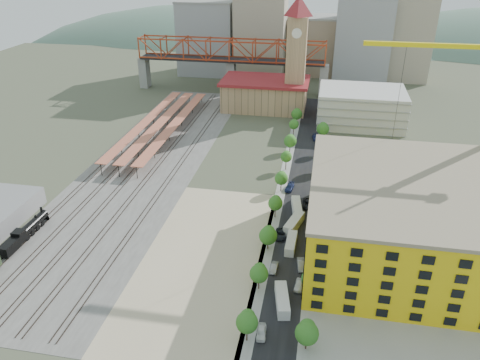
% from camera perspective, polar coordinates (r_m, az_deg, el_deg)
% --- Properties ---
extents(ground, '(400.00, 400.00, 0.00)m').
position_cam_1_polar(ground, '(137.84, 0.43, -1.96)').
color(ground, '#474C38').
rests_on(ground, ground).
extents(ballast_strip, '(36.00, 165.00, 0.06)m').
position_cam_1_polar(ballast_strip, '(162.07, -11.10, 2.18)').
color(ballast_strip, '#605E59').
rests_on(ballast_strip, ground).
extents(dirt_lot, '(28.00, 67.00, 0.06)m').
position_cam_1_polar(dirt_lot, '(112.68, -4.47, -9.42)').
color(dirt_lot, tan).
rests_on(dirt_lot, ground).
extents(street_asphalt, '(12.00, 170.00, 0.06)m').
position_cam_1_polar(street_asphalt, '(149.54, 7.49, 0.27)').
color(street_asphalt, black).
rests_on(street_asphalt, ground).
extents(sidewalk_west, '(3.00, 170.00, 0.04)m').
position_cam_1_polar(sidewalk_west, '(149.83, 5.40, 0.44)').
color(sidewalk_west, gray).
rests_on(sidewalk_west, ground).
extents(sidewalk_east, '(3.00, 170.00, 0.04)m').
position_cam_1_polar(sidewalk_east, '(149.46, 9.59, 0.09)').
color(sidewalk_east, gray).
rests_on(sidewalk_east, ground).
extents(construction_pad, '(50.00, 90.00, 0.06)m').
position_cam_1_polar(construction_pad, '(121.58, 20.23, -8.22)').
color(construction_pad, gray).
rests_on(construction_pad, ground).
extents(rail_tracks, '(26.56, 160.00, 0.18)m').
position_cam_1_polar(rail_tracks, '(162.66, -11.69, 2.26)').
color(rail_tracks, '#382B23').
rests_on(rail_tracks, ground).
extents(platform_canopies, '(16.00, 80.00, 4.12)m').
position_cam_1_polar(platform_canopies, '(185.98, -9.68, 6.92)').
color(platform_canopies, '#C46E4B').
rests_on(platform_canopies, ground).
extents(station_hall, '(38.00, 24.00, 13.10)m').
position_cam_1_polar(station_hall, '(211.11, 3.07, 10.47)').
color(station_hall, tan).
rests_on(station_hall, ground).
extents(clock_tower, '(12.00, 12.00, 52.00)m').
position_cam_1_polar(clock_tower, '(202.71, 6.94, 16.04)').
color(clock_tower, tan).
rests_on(clock_tower, ground).
extents(parking_garage, '(34.00, 26.00, 14.00)m').
position_cam_1_polar(parking_garage, '(198.50, 14.53, 8.66)').
color(parking_garage, silver).
rests_on(parking_garage, ground).
extents(truss_bridge, '(94.00, 9.60, 25.60)m').
position_cam_1_polar(truss_bridge, '(233.34, -1.10, 15.20)').
color(truss_bridge, gray).
rests_on(truss_bridge, ground).
extents(construction_building, '(44.60, 50.60, 18.80)m').
position_cam_1_polar(construction_building, '(116.10, 19.51, -4.34)').
color(construction_building, yellow).
rests_on(construction_building, ground).
extents(street_trees, '(15.40, 124.40, 8.00)m').
position_cam_1_polar(street_trees, '(140.69, 7.22, -1.55)').
color(street_trees, '#306F21').
rests_on(street_trees, ground).
extents(skyline, '(133.00, 46.00, 60.00)m').
position_cam_1_polar(skyline, '(265.01, 7.81, 17.28)').
color(skyline, '#9EA0A3').
rests_on(skyline, ground).
extents(distant_hills, '(647.00, 264.00, 227.00)m').
position_cam_1_polar(distant_hills, '(406.71, 13.29, 5.24)').
color(distant_hills, '#4C6B59').
rests_on(distant_hills, ground).
extents(locomotive, '(2.53, 19.48, 4.87)m').
position_cam_1_polar(locomotive, '(130.07, -24.59, -5.71)').
color(locomotive, black).
rests_on(locomotive, ground).
extents(site_trailer_a, '(4.18, 9.62, 2.55)m').
position_cam_1_polar(site_trailer_a, '(99.42, 5.17, -14.37)').
color(site_trailer_a, silver).
rests_on(site_trailer_a, ground).
extents(site_trailer_b, '(2.49, 8.65, 2.35)m').
position_cam_1_polar(site_trailer_b, '(115.79, 6.23, -7.69)').
color(site_trailer_b, silver).
rests_on(site_trailer_b, ground).
extents(site_trailer_c, '(5.01, 9.79, 2.59)m').
position_cam_1_polar(site_trailer_c, '(123.29, 6.60, -5.28)').
color(site_trailer_c, silver).
rests_on(site_trailer_c, ground).
extents(site_trailer_d, '(3.65, 9.10, 2.42)m').
position_cam_1_polar(site_trailer_d, '(130.87, 6.92, -3.27)').
color(site_trailer_d, silver).
rests_on(site_trailer_d, ground).
extents(car_0, '(2.11, 4.61, 1.53)m').
position_cam_1_polar(car_0, '(93.41, 2.63, -18.05)').
color(car_0, white).
rests_on(car_0, ground).
extents(car_1, '(1.75, 4.35, 1.40)m').
position_cam_1_polar(car_1, '(108.45, 4.16, -10.63)').
color(car_1, gray).
rests_on(car_1, ground).
extents(car_2, '(2.85, 5.45, 1.47)m').
position_cam_1_polar(car_2, '(119.62, 4.96, -6.62)').
color(car_2, black).
rests_on(car_2, ground).
extents(car_3, '(2.88, 5.52, 1.53)m').
position_cam_1_polar(car_3, '(141.73, 6.07, -0.90)').
color(car_3, navy).
rests_on(car_3, ground).
extents(car_4, '(2.09, 4.48, 1.49)m').
position_cam_1_polar(car_4, '(104.19, 7.18, -12.61)').
color(car_4, white).
rests_on(car_4, ground).
extents(car_5, '(2.42, 5.06, 1.60)m').
position_cam_1_polar(car_5, '(109.83, 7.46, -10.20)').
color(car_5, gray).
rests_on(car_5, ground).
extents(car_6, '(3.13, 5.96, 1.60)m').
position_cam_1_polar(car_6, '(133.53, 8.28, -2.91)').
color(car_6, black).
rests_on(car_6, ground).
extents(car_7, '(2.89, 5.43, 1.50)m').
position_cam_1_polar(car_7, '(179.76, 9.18, 5.13)').
color(car_7, navy).
rests_on(car_7, ground).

